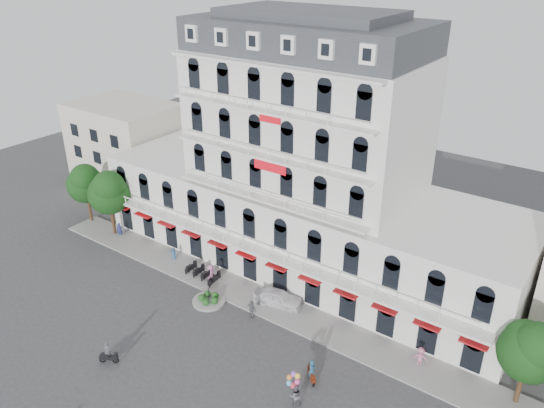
{
  "coord_description": "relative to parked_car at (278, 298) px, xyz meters",
  "views": [
    {
      "loc": [
        26.14,
        -24.3,
        30.77
      ],
      "look_at": [
        1.58,
        10.0,
        10.2
      ],
      "focal_mm": 35.0,
      "sensor_mm": 36.0,
      "label": 1
    }
  ],
  "objects": [
    {
      "name": "pedestrian_left",
      "position": [
        -13.84,
        0.0,
        -0.06
      ],
      "size": [
        0.79,
        0.57,
        1.5
      ],
      "primitive_type": "imported",
      "rotation": [
        0.0,
        0.0,
        0.13
      ],
      "color": "#2A507E",
      "rests_on": "ground"
    },
    {
      "name": "tree_west_inner",
      "position": [
        -23.59,
        -0.02,
        4.87
      ],
      "size": [
        4.76,
        4.76,
        8.25
      ],
      "color": "#382314",
      "rests_on": "ground"
    },
    {
      "name": "balloon_vendor",
      "position": [
        7.94,
        -9.19,
        0.44
      ],
      "size": [
        1.54,
        1.4,
        2.45
      ],
      "color": "slate",
      "rests_on": "ground"
    },
    {
      "name": "sidewalk",
      "position": [
        -2.64,
        -0.5,
        -0.73
      ],
      "size": [
        53.0,
        4.0,
        0.16
      ],
      "primitive_type": "cube",
      "color": "gray",
      "rests_on": "ground"
    },
    {
      "name": "ground",
      "position": [
        -2.64,
        -9.5,
        -0.81
      ],
      "size": [
        120.0,
        120.0,
        0.0
      ],
      "primitive_type": "plane",
      "color": "#38383A",
      "rests_on": "ground"
    },
    {
      "name": "pedestrian_mid",
      "position": [
        -0.9,
        -2.92,
        0.09
      ],
      "size": [
        1.09,
        0.53,
        1.81
      ],
      "primitive_type": "imported",
      "rotation": [
        0.0,
        0.0,
        3.06
      ],
      "color": "slate",
      "rests_on": "ground"
    },
    {
      "name": "parked_scooter_row",
      "position": [
        -8.99,
        -0.7,
        -0.81
      ],
      "size": [
        4.4,
        1.8,
        1.1
      ],
      "primitive_type": null,
      "color": "black",
      "rests_on": "ground"
    },
    {
      "name": "rider_west",
      "position": [
        -6.79,
        -14.45,
        0.1
      ],
      "size": [
        1.51,
        1.08,
        2.07
      ],
      "rotation": [
        0.0,
        0.0,
        0.55
      ],
      "color": "black",
      "rests_on": "ground"
    },
    {
      "name": "traffic_island",
      "position": [
        -5.64,
        -3.5,
        -0.55
      ],
      "size": [
        3.2,
        3.2,
        1.6
      ],
      "color": "gray",
      "rests_on": "ground"
    },
    {
      "name": "rider_east",
      "position": [
        7.77,
        -6.51,
        0.17
      ],
      "size": [
        1.31,
        1.31,
        2.02
      ],
      "rotation": [
        0.0,
        0.0,
        2.36
      ],
      "color": "maroon",
      "rests_on": "ground"
    },
    {
      "name": "flank_building_west",
      "position": [
        -32.64,
        10.5,
        5.19
      ],
      "size": [
        14.0,
        10.0,
        12.0
      ],
      "primitive_type": "cube",
      "color": "beige",
      "rests_on": "ground"
    },
    {
      "name": "tree_west_outer",
      "position": [
        -28.59,
        0.48,
        4.54
      ],
      "size": [
        4.5,
        4.48,
        7.76
      ],
      "color": "#382314",
      "rests_on": "ground"
    },
    {
      "name": "pedestrian_right",
      "position": [
        14.02,
        0.0,
        0.1
      ],
      "size": [
        1.34,
        1.03,
        1.82
      ],
      "primitive_type": "imported",
      "rotation": [
        0.0,
        0.0,
        3.48
      ],
      "color": "#B86186",
      "rests_on": "ground"
    },
    {
      "name": "main_building",
      "position": [
        -2.64,
        8.5,
        9.15
      ],
      "size": [
        45.0,
        15.0,
        25.8
      ],
      "color": "silver",
      "rests_on": "ground"
    },
    {
      "name": "tree_east_inner",
      "position": [
        21.41,
        0.48,
        4.4
      ],
      "size": [
        4.4,
        4.37,
        7.57
      ],
      "color": "#382314",
      "rests_on": "ground"
    },
    {
      "name": "pedestrian_far",
      "position": [
        -22.64,
        0.0,
        0.09
      ],
      "size": [
        0.77,
        0.77,
        1.79
      ],
      "primitive_type": "imported",
      "rotation": [
        0.0,
        0.0,
        0.78
      ],
      "color": "navy",
      "rests_on": "ground"
    },
    {
      "name": "rider_center",
      "position": [
        -7.38,
        -1.19,
        0.42
      ],
      "size": [
        1.12,
        1.59,
        2.3
      ],
      "rotation": [
        0.0,
        0.0,
        5.15
      ],
      "color": "black",
      "rests_on": "ground"
    },
    {
      "name": "parked_car",
      "position": [
        0.0,
        0.0,
        0.0
      ],
      "size": [
        5.08,
        3.02,
        1.62
      ],
      "primitive_type": "imported",
      "rotation": [
        0.0,
        0.0,
        1.82
      ],
      "color": "white",
      "rests_on": "ground"
    }
  ]
}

